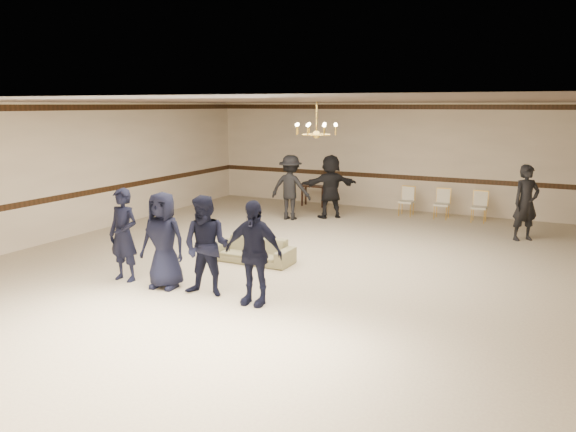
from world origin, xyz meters
name	(u,v)px	position (x,y,z in m)	size (l,w,h in m)	color
room	(295,187)	(0.00, 0.00, 1.60)	(12.01, 14.01, 3.21)	beige
chair_rail	(396,177)	(0.00, 6.99, 1.00)	(12.00, 0.02, 0.14)	#311C0E
crown_molding	(399,107)	(0.00, 6.99, 3.08)	(12.00, 0.02, 0.14)	#311C0E
chandelier	(316,118)	(0.00, 1.00, 2.88)	(0.94, 0.94, 0.89)	gold
boy_a	(124,235)	(-2.42, -2.05, 0.85)	(0.62, 0.41, 1.69)	black
boy_b	(163,240)	(-1.52, -2.05, 0.85)	(0.83, 0.54, 1.69)	black
boy_c	(206,246)	(-0.62, -2.05, 0.85)	(0.82, 0.64, 1.69)	black
boy_d	(253,253)	(0.28, -2.05, 0.85)	(0.99, 0.41, 1.69)	black
settee	(253,250)	(-0.95, 0.03, 0.24)	(1.67, 0.65, 0.49)	#807655
adult_left	(291,188)	(-2.18, 4.21, 0.89)	(1.15, 0.66, 1.79)	black
adult_mid	(330,186)	(-1.28, 4.91, 0.89)	(1.66, 0.53, 1.79)	black
adult_right	(526,203)	(3.82, 4.51, 0.89)	(0.65, 0.43, 1.79)	black
banquet_chair_left	(406,201)	(0.57, 6.15, 0.41)	(0.40, 0.40, 0.83)	beige
banquet_chair_mid	(442,204)	(1.57, 6.15, 0.41)	(0.40, 0.40, 0.83)	beige
banquet_chair_right	(479,207)	(2.57, 6.15, 0.41)	(0.40, 0.40, 0.83)	beige
console_table	(314,196)	(-2.43, 6.35, 0.33)	(0.79, 0.33, 0.66)	black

